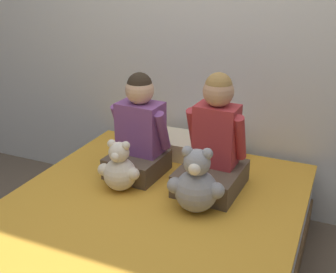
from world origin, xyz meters
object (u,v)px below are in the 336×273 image
(teddy_bear_held_by_left_child, at_px, (120,169))
(pillow_at_headboard, at_px, (194,148))
(child_on_right, at_px, (214,145))
(teddy_bear_held_by_right_child, at_px, (196,184))
(bed, at_px, (138,255))
(child_on_left, at_px, (139,132))

(teddy_bear_held_by_left_child, height_order, pillow_at_headboard, teddy_bear_held_by_left_child)
(child_on_right, relative_size, teddy_bear_held_by_right_child, 1.87)
(bed, distance_m, child_on_right, 0.67)
(child_on_left, height_order, teddy_bear_held_by_right_child, child_on_left)
(bed, bearing_deg, teddy_bear_held_by_left_child, 133.78)
(child_on_right, distance_m, pillow_at_headboard, 0.43)
(child_on_left, distance_m, teddy_bear_held_by_left_child, 0.26)
(pillow_at_headboard, bearing_deg, teddy_bear_held_by_left_child, -110.96)
(child_on_right, height_order, teddy_bear_held_by_right_child, child_on_right)
(bed, distance_m, teddy_bear_held_by_right_child, 0.45)
(bed, bearing_deg, pillow_at_headboard, 90.00)
(child_on_right, xyz_separation_m, teddy_bear_held_by_left_child, (-0.44, -0.23, -0.12))
(child_on_right, bearing_deg, teddy_bear_held_by_right_child, -87.40)
(child_on_left, relative_size, child_on_right, 0.93)
(child_on_left, xyz_separation_m, child_on_right, (0.43, 0.00, -0.00))
(teddy_bear_held_by_left_child, relative_size, teddy_bear_held_by_right_child, 0.84)
(bed, height_order, teddy_bear_held_by_right_child, teddy_bear_held_by_right_child)
(child_on_right, distance_m, teddy_bear_held_by_left_child, 0.51)
(bed, relative_size, teddy_bear_held_by_left_child, 6.78)
(bed, xyz_separation_m, teddy_bear_held_by_right_child, (0.22, 0.19, 0.34))
(teddy_bear_held_by_left_child, height_order, teddy_bear_held_by_right_child, teddy_bear_held_by_right_child)
(bed, height_order, pillow_at_headboard, pillow_at_headboard)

